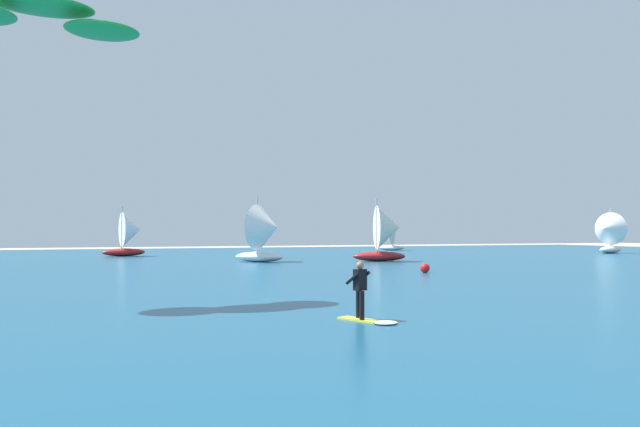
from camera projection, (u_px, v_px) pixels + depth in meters
name	position (u px, v px, depth m)	size (l,w,h in m)	color
ocean	(169.00, 264.00, 48.78)	(160.00, 90.00, 0.10)	navy
kitesurfer	(365.00, 300.00, 17.46)	(1.27, 2.02, 1.67)	yellow
kite	(41.00, 15.00, 22.01)	(6.99, 2.78, 1.04)	#198C3F
sailboat_leading	(266.00, 232.00, 51.07)	(4.67, 4.75, 5.34)	white
sailboat_heeled_over	(130.00, 233.00, 63.52)	(4.42, 3.79, 5.07)	maroon
sailboat_far_right	(386.00, 232.00, 52.59)	(4.73, 4.17, 5.31)	maroon
sailboat_near_shore	(388.00, 236.00, 83.24)	(3.67, 3.67, 4.15)	silver
sailboat_mid_left	(608.00, 232.00, 71.52)	(4.73, 4.20, 5.31)	white
marker_buoy	(425.00, 268.00, 37.80)	(0.59, 0.59, 0.59)	red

